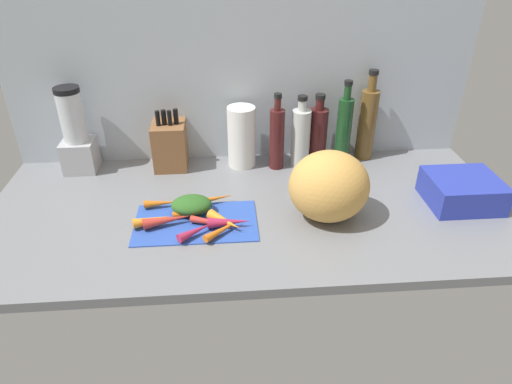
% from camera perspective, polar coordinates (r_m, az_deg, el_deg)
% --- Properties ---
extents(ground_plane, '(1.70, 0.80, 0.03)m').
position_cam_1_polar(ground_plane, '(1.51, -0.75, -2.19)').
color(ground_plane, slate).
extents(wall_back, '(1.70, 0.03, 0.60)m').
position_cam_1_polar(wall_back, '(1.72, -1.71, 13.76)').
color(wall_back, '#ADB7C1').
rests_on(wall_back, ground_plane).
extents(cutting_board, '(0.38, 0.22, 0.01)m').
position_cam_1_polar(cutting_board, '(1.42, -7.51, -3.72)').
color(cutting_board, '#2D51B7').
rests_on(cutting_board, ground_plane).
extents(carrot_0, '(0.17, 0.08, 0.02)m').
position_cam_1_polar(carrot_0, '(1.38, -4.89, -3.90)').
color(carrot_0, red).
rests_on(carrot_0, cutting_board).
extents(carrot_1, '(0.12, 0.06, 0.03)m').
position_cam_1_polar(carrot_1, '(1.42, -12.87, -3.44)').
color(carrot_1, orange).
rests_on(carrot_1, cutting_board).
extents(carrot_2, '(0.15, 0.07, 0.03)m').
position_cam_1_polar(carrot_2, '(1.41, -11.04, -3.45)').
color(carrot_2, red).
rests_on(carrot_2, cutting_board).
extents(carrot_3, '(0.13, 0.04, 0.03)m').
position_cam_1_polar(carrot_3, '(1.38, -3.40, -3.76)').
color(carrot_3, '#B2264C').
rests_on(carrot_3, cutting_board).
extents(carrot_4, '(0.13, 0.11, 0.02)m').
position_cam_1_polar(carrot_4, '(1.36, -4.01, -4.61)').
color(carrot_4, orange).
rests_on(carrot_4, cutting_board).
extents(carrot_5, '(0.11, 0.03, 0.02)m').
position_cam_1_polar(carrot_5, '(1.44, -8.15, -2.68)').
color(carrot_5, orange).
rests_on(carrot_5, cutting_board).
extents(carrot_6, '(0.11, 0.03, 0.03)m').
position_cam_1_polar(carrot_6, '(1.50, -11.71, -1.36)').
color(carrot_6, orange).
rests_on(carrot_6, cutting_board).
extents(carrot_7, '(0.18, 0.08, 0.03)m').
position_cam_1_polar(carrot_7, '(1.49, -6.06, -1.00)').
color(carrot_7, orange).
rests_on(carrot_7, cutting_board).
extents(carrot_8, '(0.11, 0.09, 0.03)m').
position_cam_1_polar(carrot_8, '(1.36, -7.50, -4.82)').
color(carrot_8, '#B2264C').
rests_on(carrot_8, cutting_board).
extents(carrot_9, '(0.11, 0.10, 0.03)m').
position_cam_1_polar(carrot_9, '(1.38, -3.98, -3.62)').
color(carrot_9, orange).
rests_on(carrot_9, cutting_board).
extents(carrot_greens_pile, '(0.13, 0.10, 0.05)m').
position_cam_1_polar(carrot_greens_pile, '(1.45, -8.07, -1.59)').
color(carrot_greens_pile, '#2D6023').
rests_on(carrot_greens_pile, cutting_board).
extents(winter_squash, '(0.25, 0.23, 0.22)m').
position_cam_1_polar(winter_squash, '(1.40, 9.09, 0.71)').
color(winter_squash, gold).
rests_on(winter_squash, ground_plane).
extents(knife_block, '(0.12, 0.14, 0.23)m').
position_cam_1_polar(knife_block, '(1.73, -10.67, 5.86)').
color(knife_block, brown).
rests_on(knife_block, ground_plane).
extents(blender_appliance, '(0.12, 0.12, 0.32)m').
position_cam_1_polar(blender_appliance, '(1.78, -21.52, 6.53)').
color(blender_appliance, '#B2B2B7').
rests_on(blender_appliance, ground_plane).
extents(paper_towel_roll, '(0.10, 0.10, 0.23)m').
position_cam_1_polar(paper_towel_roll, '(1.70, -1.82, 6.89)').
color(paper_towel_roll, white).
rests_on(paper_towel_roll, ground_plane).
extents(bottle_0, '(0.05, 0.05, 0.29)m').
position_cam_1_polar(bottle_0, '(1.68, 2.62, 6.82)').
color(bottle_0, '#471919').
rests_on(bottle_0, ground_plane).
extents(bottle_1, '(0.07, 0.07, 0.27)m').
position_cam_1_polar(bottle_1, '(1.71, 5.59, 6.90)').
color(bottle_1, silver).
rests_on(bottle_1, ground_plane).
extents(bottle_2, '(0.07, 0.07, 0.26)m').
position_cam_1_polar(bottle_2, '(1.76, 7.71, 7.25)').
color(bottle_2, '#471919').
rests_on(bottle_2, ground_plane).
extents(bottle_3, '(0.06, 0.06, 0.32)m').
position_cam_1_polar(bottle_3, '(1.74, 10.89, 7.68)').
color(bottle_3, '#19421E').
rests_on(bottle_3, ground_plane).
extents(bottle_4, '(0.07, 0.07, 0.35)m').
position_cam_1_polar(bottle_4, '(1.80, 13.70, 8.42)').
color(bottle_4, brown).
rests_on(bottle_4, ground_plane).
extents(dish_rack, '(0.22, 0.20, 0.09)m').
position_cam_1_polar(dish_rack, '(1.64, 24.33, 0.16)').
color(dish_rack, '#2838AD').
rests_on(dish_rack, ground_plane).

